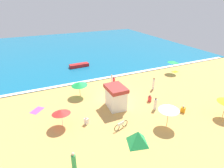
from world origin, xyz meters
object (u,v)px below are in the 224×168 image
at_px(beachgoer_2, 155,104).
at_px(beach_tent, 138,137).
at_px(beach_umbrella_2, 79,84).
at_px(beachgoer_1, 112,80).
at_px(beachgoer_0, 183,109).
at_px(small_boat_0, 79,65).
at_px(beach_umbrella_1, 169,108).
at_px(beachgoer_5, 86,121).
at_px(beachgoer_7, 150,99).
at_px(beach_umbrella_4, 61,112).
at_px(parked_bicycle, 121,125).
at_px(beachgoer_6, 153,84).
at_px(beachgoer_3, 74,161).
at_px(lifeguard_cabana, 116,97).
at_px(beach_umbrella_0, 173,62).
at_px(beachgoer_4, 114,80).

bearing_deg(beachgoer_2, beach_tent, -140.71).
relative_size(beach_umbrella_2, beachgoer_1, 1.57).
distance_m(beachgoer_0, small_boat_0, 20.97).
bearing_deg(small_boat_0, beach_umbrella_1, -81.08).
xyz_separation_m(beachgoer_0, beachgoer_5, (-10.82, 2.50, 0.04)).
bearing_deg(beach_umbrella_2, beachgoer_0, -42.08).
height_order(beach_umbrella_1, small_boat_0, beach_umbrella_1).
distance_m(beach_umbrella_2, beachgoer_1, 5.47).
xyz_separation_m(beach_tent, beachgoer_0, (7.51, 2.20, -0.33)).
bearing_deg(beachgoer_7, small_boat_0, 105.75).
relative_size(beach_umbrella_4, parked_bicycle, 1.12).
relative_size(beachgoer_0, small_boat_0, 0.22).
xyz_separation_m(beachgoer_6, small_boat_0, (-7.08, 13.56, -0.46)).
bearing_deg(parked_bicycle, beach_umbrella_4, 150.64).
relative_size(beachgoer_2, beachgoer_3, 0.93).
relative_size(beachgoer_5, beachgoer_7, 0.94).
xyz_separation_m(beach_umbrella_1, beachgoer_1, (-1.10, 11.18, -1.20)).
height_order(lifeguard_cabana, beach_umbrella_0, lifeguard_cabana).
xyz_separation_m(beachgoer_2, beachgoer_7, (0.50, 1.80, -0.30)).
height_order(beach_umbrella_0, beach_umbrella_1, beach_umbrella_1).
bearing_deg(beach_umbrella_0, beachgoer_6, -150.27).
xyz_separation_m(parked_bicycle, beachgoer_1, (3.44, 9.64, 0.45)).
bearing_deg(beachgoer_4, beachgoer_2, -83.27).
bearing_deg(beachgoer_5, beachgoer_1, 49.50).
bearing_deg(beachgoer_1, beachgoer_5, -130.50).
xyz_separation_m(lifeguard_cabana, beach_umbrella_4, (-6.57, -0.95, 0.28)).
bearing_deg(beach_umbrella_4, beach_umbrella_0, 18.82).
bearing_deg(beach_tent, beach_umbrella_4, 135.73).
height_order(beach_umbrella_1, beachgoer_4, beach_umbrella_1).
height_order(beach_umbrella_4, beachgoer_7, beach_umbrella_4).
distance_m(beachgoer_6, beachgoer_7, 3.69).
bearing_deg(beachgoer_5, lifeguard_cabana, 22.26).
bearing_deg(beach_tent, beachgoer_6, 47.04).
bearing_deg(beachgoer_7, beach_umbrella_1, -104.62).
distance_m(beach_umbrella_4, beachgoer_4, 12.30).
height_order(beachgoer_1, beachgoer_6, beachgoer_6).
xyz_separation_m(beach_umbrella_1, beachgoer_0, (3.33, 1.21, -1.70)).
height_order(beach_umbrella_2, beachgoer_3, beach_umbrella_2).
height_order(beach_umbrella_4, beachgoer_0, beach_umbrella_4).
distance_m(beach_umbrella_1, parked_bicycle, 5.08).
bearing_deg(lifeguard_cabana, parked_bicycle, -108.55).
bearing_deg(beachgoer_5, beach_umbrella_0, 23.16).
relative_size(beachgoer_0, beachgoer_7, 0.89).
xyz_separation_m(lifeguard_cabana, beachgoer_2, (4.00, -2.40, -0.69)).
relative_size(beach_tent, beachgoer_1, 1.39).
distance_m(lifeguard_cabana, small_boat_0, 15.68).
height_order(beach_umbrella_1, beachgoer_7, beach_umbrella_1).
relative_size(beach_umbrella_4, small_boat_0, 0.54).
height_order(beachgoer_3, beachgoer_6, beachgoer_6).
bearing_deg(beachgoer_3, beachgoer_2, 21.98).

